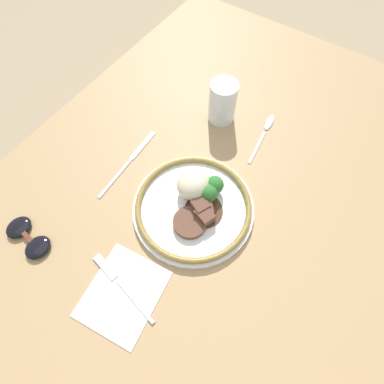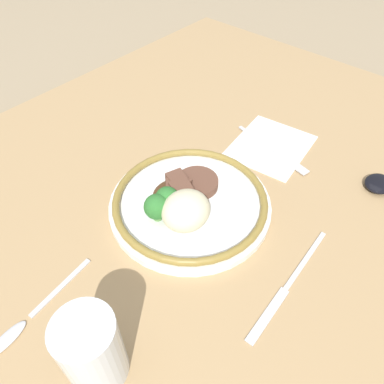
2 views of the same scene
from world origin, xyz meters
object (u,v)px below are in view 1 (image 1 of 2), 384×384
object	(u,v)px
plate	(195,204)
sunglasses	(28,237)
fork	(117,280)
knife	(130,161)
spoon	(266,128)
juice_glass	(222,104)

from	to	relation	value
plate	sunglasses	world-z (taller)	plate
fork	knife	size ratio (longest dim) A/B	0.79
knife	spoon	size ratio (longest dim) A/B	1.28
spoon	plate	bearing A→B (deg)	167.23
spoon	sunglasses	distance (m)	0.59
knife	plate	bearing A→B (deg)	-97.32
plate	spoon	bearing A→B (deg)	-5.89
spoon	fork	bearing A→B (deg)	165.39
juice_glass	knife	bearing A→B (deg)	155.16
plate	sunglasses	size ratio (longest dim) A/B	2.22
fork	spoon	world-z (taller)	same
juice_glass	fork	size ratio (longest dim) A/B	0.64
juice_glass	spoon	world-z (taller)	juice_glass
knife	sunglasses	bearing A→B (deg)	166.67
knife	spoon	distance (m)	0.34
sunglasses	spoon	bearing A→B (deg)	-20.52
juice_glass	sunglasses	xyz separation A→B (m)	(-0.49, 0.16, -0.04)
plate	sunglasses	bearing A→B (deg)	135.60
plate	juice_glass	bearing A→B (deg)	18.94
juice_glass	sunglasses	distance (m)	0.52
fork	spoon	size ratio (longest dim) A/B	1.01
fork	sunglasses	distance (m)	0.21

